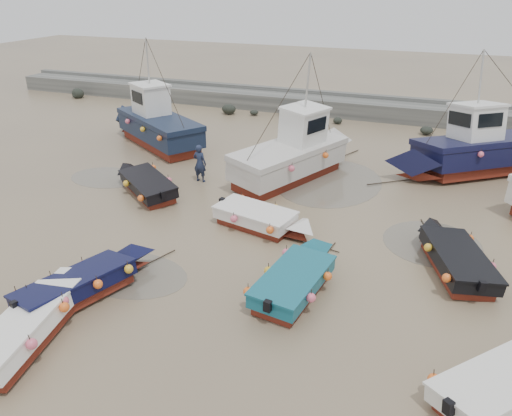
# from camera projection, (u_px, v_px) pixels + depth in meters

# --- Properties ---
(ground) EXTENTS (120.00, 120.00, 0.00)m
(ground) POSITION_uv_depth(u_px,v_px,m) (246.00, 260.00, 18.26)
(ground) COLOR #8B7959
(ground) RESTS_ON ground
(seawall) EXTENTS (60.00, 4.92, 1.50)m
(seawall) POSITION_uv_depth(u_px,v_px,m) (358.00, 108.00, 36.61)
(seawall) COLOR slate
(seawall) RESTS_ON ground
(puddle_a) EXTENTS (4.32, 4.32, 0.01)m
(puddle_a) POSITION_uv_depth(u_px,v_px,m) (129.00, 274.00, 17.41)
(puddle_a) COLOR #625B4E
(puddle_a) RESTS_ON ground
(puddle_b) EXTENTS (3.75, 3.75, 0.01)m
(puddle_b) POSITION_uv_depth(u_px,v_px,m) (432.00, 243.00, 19.44)
(puddle_b) COLOR #625B4E
(puddle_b) RESTS_ON ground
(puddle_c) EXTENTS (3.84, 3.84, 0.01)m
(puddle_c) POSITION_uv_depth(u_px,v_px,m) (106.00, 177.00, 25.77)
(puddle_c) COLOR #625B4E
(puddle_c) RESTS_ON ground
(puddle_d) EXTENTS (5.26, 5.26, 0.01)m
(puddle_d) POSITION_uv_depth(u_px,v_px,m) (329.00, 181.00, 25.25)
(puddle_d) COLOR #625B4E
(puddle_d) RESTS_ON ground
(dinghy_0) EXTENTS (2.44, 6.46, 1.43)m
(dinghy_0) POSITION_uv_depth(u_px,v_px,m) (33.00, 320.00, 14.21)
(dinghy_0) COLOR maroon
(dinghy_0) RESTS_ON ground
(dinghy_1) EXTENTS (3.11, 5.88, 1.43)m
(dinghy_1) POSITION_uv_depth(u_px,v_px,m) (87.00, 280.00, 16.06)
(dinghy_1) COLOR maroon
(dinghy_1) RESTS_ON ground
(dinghy_2) EXTENTS (2.37, 5.77, 1.43)m
(dinghy_2) POSITION_uv_depth(u_px,v_px,m) (298.00, 275.00, 16.31)
(dinghy_2) COLOR maroon
(dinghy_2) RESTS_ON ground
(dinghy_4) EXTENTS (5.35, 4.37, 1.43)m
(dinghy_4) POSITION_uv_depth(u_px,v_px,m) (146.00, 181.00, 23.83)
(dinghy_4) COLOR maroon
(dinghy_4) RESTS_ON ground
(dinghy_5) EXTENTS (5.53, 2.59, 1.43)m
(dinghy_5) POSITION_uv_depth(u_px,v_px,m) (263.00, 217.00, 20.25)
(dinghy_5) COLOR maroon
(dinghy_5) RESTS_ON ground
(dinghy_6) EXTENTS (3.10, 5.94, 1.43)m
(dinghy_6) POSITION_uv_depth(u_px,v_px,m) (453.00, 254.00, 17.59)
(dinghy_6) COLOR maroon
(dinghy_6) RESTS_ON ground
(cabin_boat_0) EXTENTS (9.11, 6.51, 6.22)m
(cabin_boat_0) POSITION_uv_depth(u_px,v_px,m) (155.00, 123.00, 30.36)
(cabin_boat_0) COLOR maroon
(cabin_boat_0) RESTS_ON ground
(cabin_boat_1) EXTENTS (5.20, 9.50, 6.22)m
(cabin_boat_1) POSITION_uv_depth(u_px,v_px,m) (296.00, 152.00, 25.28)
(cabin_boat_1) COLOR maroon
(cabin_boat_1) RESTS_ON ground
(cabin_boat_2) EXTENTS (9.72, 7.86, 6.22)m
(cabin_boat_2) POSITION_uv_depth(u_px,v_px,m) (482.00, 149.00, 25.83)
(cabin_boat_2) COLOR maroon
(cabin_boat_2) RESTS_ON ground
(person) EXTENTS (0.73, 0.51, 1.92)m
(person) POSITION_uv_depth(u_px,v_px,m) (201.00, 181.00, 25.30)
(person) COLOR #1B243D
(person) RESTS_ON ground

